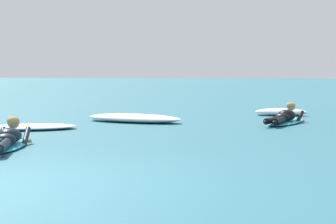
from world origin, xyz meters
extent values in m
plane|color=#2D6B7A|center=(0.00, 10.00, 0.00)|extent=(120.00, 120.00, 0.00)
ellipsoid|color=#2DB2D1|center=(-1.55, 3.26, 0.04)|extent=(0.91, 2.06, 0.07)
ellipsoid|color=#2DB2D1|center=(-1.75, 4.19, 0.05)|extent=(0.22, 0.23, 0.06)
ellipsoid|color=black|center=(-1.56, 3.31, 0.20)|extent=(0.53, 0.71, 0.34)
ellipsoid|color=black|center=(-1.48, 2.95, 0.17)|extent=(0.39, 0.35, 0.20)
cylinder|color=black|center=(-1.27, 2.37, 0.14)|extent=(0.38, 0.92, 0.14)
cylinder|color=black|center=(-1.85, 3.62, 0.12)|extent=(0.22, 0.62, 0.35)
sphere|color=tan|center=(-1.93, 4.00, 0.02)|extent=(0.09, 0.09, 0.09)
cylinder|color=black|center=(-1.41, 3.69, 0.12)|extent=(0.22, 0.62, 0.35)
sphere|color=tan|center=(-1.49, 4.05, 0.02)|extent=(0.09, 0.09, 0.09)
sphere|color=tan|center=(-1.64, 3.68, 0.38)|extent=(0.21, 0.21, 0.21)
ellipsoid|color=#AD894C|center=(-1.63, 3.67, 0.41)|extent=(0.26, 0.24, 0.16)
ellipsoid|color=#2DB2D1|center=(3.14, 8.78, 0.04)|extent=(1.22, 2.34, 0.07)
ellipsoid|color=#2DB2D1|center=(3.45, 9.82, 0.05)|extent=(0.26, 0.25, 0.06)
ellipsoid|color=black|center=(3.16, 8.83, 0.20)|extent=(0.56, 0.72, 0.34)
ellipsoid|color=black|center=(3.05, 8.48, 0.17)|extent=(0.41, 0.37, 0.20)
cylinder|color=black|center=(2.82, 7.97, 0.14)|extent=(0.41, 0.81, 0.14)
ellipsoid|color=black|center=(2.68, 7.59, 0.14)|extent=(0.16, 0.24, 0.08)
cylinder|color=black|center=(2.97, 7.92, 0.14)|extent=(0.32, 0.82, 0.14)
ellipsoid|color=black|center=(2.88, 7.53, 0.14)|extent=(0.16, 0.24, 0.08)
cylinder|color=black|center=(3.05, 9.23, 0.12)|extent=(0.25, 0.58, 0.33)
sphere|color=tan|center=(3.15, 9.59, 0.02)|extent=(0.09, 0.09, 0.09)
cylinder|color=black|center=(3.46, 9.08, 0.12)|extent=(0.25, 0.58, 0.33)
sphere|color=tan|center=(3.56, 9.42, 0.02)|extent=(0.09, 0.09, 0.09)
sphere|color=tan|center=(3.26, 9.19, 0.38)|extent=(0.21, 0.21, 0.21)
ellipsoid|color=#AD894C|center=(3.26, 9.17, 0.41)|extent=(0.27, 0.25, 0.16)
ellipsoid|color=white|center=(-2.30, 6.39, 0.06)|extent=(2.15, 1.69, 0.12)
ellipsoid|color=white|center=(-1.93, 6.72, 0.04)|extent=(0.85, 0.82, 0.08)
ellipsoid|color=white|center=(-2.78, 6.07, 0.03)|extent=(0.78, 0.65, 0.07)
ellipsoid|color=white|center=(3.05, 11.34, 0.10)|extent=(1.45, 0.70, 0.21)
ellipsoid|color=white|center=(3.41, 11.42, 0.07)|extent=(0.52, 0.34, 0.15)
ellipsoid|color=white|center=(2.62, 11.30, 0.06)|extent=(0.56, 0.40, 0.11)
ellipsoid|color=white|center=(-0.53, 8.64, 0.10)|extent=(2.72, 1.78, 0.20)
ellipsoid|color=white|center=(0.12, 8.57, 0.07)|extent=(1.03, 0.96, 0.14)
ellipsoid|color=white|center=(-1.28, 8.79, 0.06)|extent=(1.04, 0.92, 0.11)
camera|label=1|loc=(2.84, -7.40, 1.36)|focal=71.84mm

